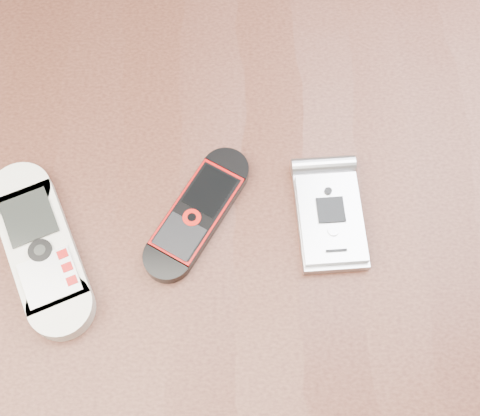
# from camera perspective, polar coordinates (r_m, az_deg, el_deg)

# --- Properties ---
(ground) EXTENTS (4.00, 4.00, 0.00)m
(ground) POSITION_cam_1_polar(r_m,az_deg,el_deg) (1.31, -0.22, -13.48)
(ground) COLOR #472B19
(ground) RESTS_ON ground
(table) EXTENTS (1.20, 0.80, 0.75)m
(table) POSITION_cam_1_polar(r_m,az_deg,el_deg) (0.69, -0.42, -3.88)
(table) COLOR black
(table) RESTS_ON ground
(nokia_white) EXTENTS (0.12, 0.17, 0.02)m
(nokia_white) POSITION_cam_1_polar(r_m,az_deg,el_deg) (0.59, -16.64, -3.27)
(nokia_white) COLOR beige
(nokia_white) RESTS_ON table
(nokia_black_red) EXTENTS (0.11, 0.14, 0.01)m
(nokia_black_red) POSITION_cam_1_polar(r_m,az_deg,el_deg) (0.58, -3.65, -0.43)
(nokia_black_red) COLOR black
(nokia_black_red) RESTS_ON table
(motorola_razr) EXTENTS (0.06, 0.11, 0.02)m
(motorola_razr) POSITION_cam_1_polar(r_m,az_deg,el_deg) (0.58, 7.70, -0.71)
(motorola_razr) COLOR #BBBBBF
(motorola_razr) RESTS_ON table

